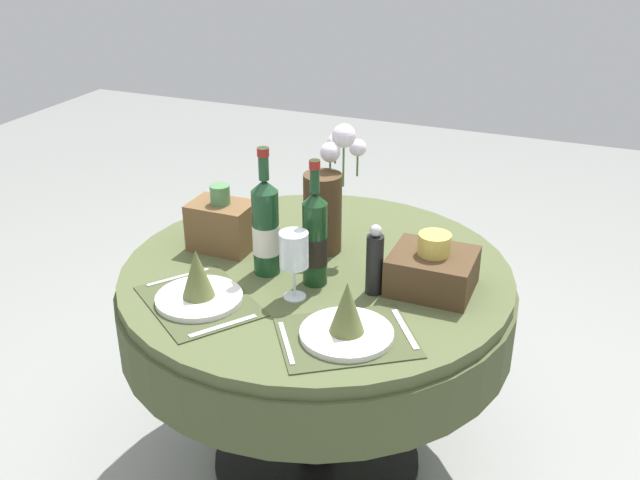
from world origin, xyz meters
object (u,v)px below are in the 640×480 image
wine_bottle_centre (315,239)px  dining_table (316,309)px  place_setting_right (347,322)px  woven_basket_side_right (433,269)px  wine_bottle_left (266,227)px  woven_basket_side_left (222,224)px  pepper_mill (375,262)px  flower_vase (326,199)px  place_setting_left (198,287)px  wine_glass_right (294,251)px

wine_bottle_centre → dining_table: bearing=110.3°
place_setting_right → woven_basket_side_right: size_ratio=1.84×
woven_basket_side_right → wine_bottle_left: bearing=-169.8°
wine_bottle_left → wine_bottle_centre: bearing=-2.3°
wine_bottle_centre → woven_basket_side_left: 0.38m
dining_table → place_setting_right: size_ratio=2.81×
pepper_mill → flower_vase: bearing=138.4°
place_setting_right → flower_vase: (-0.23, 0.44, 0.13)m
place_setting_right → woven_basket_side_left: bearing=148.3°
place_setting_right → woven_basket_side_right: woven_basket_side_right is taller
dining_table → woven_basket_side_right: (0.35, 0.01, 0.21)m
wine_bottle_left → woven_basket_side_left: 0.23m
place_setting_right → wine_bottle_centre: wine_bottle_centre is taller
woven_basket_side_right → place_setting_left: bearing=-151.2°
place_setting_left → woven_basket_side_right: 0.66m
place_setting_left → wine_bottle_centre: 0.35m
wine_bottle_centre → woven_basket_side_left: bearing=164.4°
place_setting_left → wine_bottle_left: (0.10, 0.23, 0.10)m
place_setting_left → pepper_mill: (0.43, 0.23, 0.05)m
flower_vase → wine_bottle_left: (-0.11, -0.20, -0.03)m
wine_bottle_centre → pepper_mill: size_ratio=1.79×
wine_bottle_left → woven_basket_side_left: size_ratio=1.83×
wine_bottle_centre → wine_glass_right: size_ratio=1.88×
wine_bottle_left → pepper_mill: 0.34m
wine_bottle_centre → woven_basket_side_left: wine_bottle_centre is taller
place_setting_left → flower_vase: (0.20, 0.43, 0.13)m
place_setting_right → flower_vase: flower_vase is taller
dining_table → place_setting_left: size_ratio=2.80×
dining_table → woven_basket_side_left: size_ratio=5.65×
place_setting_left → flower_vase: 0.49m
flower_vase → pepper_mill: bearing=-41.6°
flower_vase → woven_basket_side_right: bearing=-17.5°
woven_basket_side_left → woven_basket_side_right: size_ratio=0.92×
pepper_mill → woven_basket_side_left: 0.54m
flower_vase → woven_basket_side_left: 0.34m
wine_bottle_centre → pepper_mill: (0.18, 0.01, -0.04)m
wine_bottle_left → wine_bottle_centre: size_ratio=1.03×
wine_bottle_centre → place_setting_right: bearing=-51.8°
flower_vase → woven_basket_side_right: 0.40m
place_setting_left → dining_table: bearing=54.2°
wine_glass_right → woven_basket_side_left: bearing=149.4°
place_setting_left → place_setting_right: (0.44, -0.01, 0.00)m
pepper_mill → woven_basket_side_right: (0.15, 0.08, -0.03)m
wine_glass_right → wine_bottle_centre: bearing=78.5°
dining_table → place_setting_left: bearing=-125.8°
flower_vase → pepper_mill: size_ratio=2.09×
wine_bottle_centre → wine_glass_right: (-0.02, -0.10, 0.00)m
woven_basket_side_right → wine_glass_right: bearing=-150.6°
dining_table → pepper_mill: 0.33m
woven_basket_side_right → place_setting_right: bearing=-112.5°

